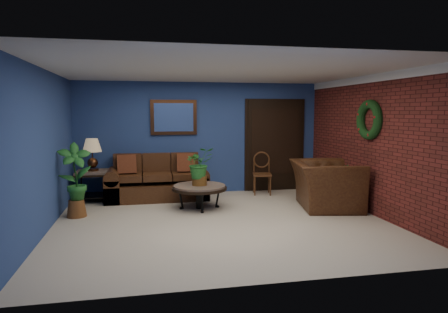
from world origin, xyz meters
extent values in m
plane|color=#C2B3A1|center=(0.00, 0.00, 0.00)|extent=(5.50, 5.50, 0.00)
cube|color=navy|center=(0.00, 2.50, 1.25)|extent=(5.50, 0.04, 2.50)
cube|color=navy|center=(-2.75, 0.00, 1.25)|extent=(0.04, 5.00, 2.50)
cube|color=maroon|center=(2.75, 0.00, 1.25)|extent=(0.04, 5.00, 2.50)
cube|color=silver|center=(0.00, 0.00, 2.50)|extent=(5.50, 5.00, 0.02)
cube|color=white|center=(2.72, 0.00, 2.43)|extent=(0.03, 5.00, 0.14)
cube|color=#482816|center=(-0.60, 2.46, 1.72)|extent=(1.02, 0.06, 0.77)
cube|color=black|center=(1.75, 2.47, 1.05)|extent=(1.44, 0.06, 2.18)
torus|color=black|center=(2.69, 0.05, 1.70)|extent=(0.16, 0.72, 0.72)
cube|color=#4E2F16|center=(-1.00, 2.00, 0.17)|extent=(2.12, 0.91, 0.35)
cube|color=#4E2F16|center=(-1.00, 2.33, 0.49)|extent=(1.81, 0.25, 0.87)
cube|color=#4E2F16|center=(-1.61, 1.94, 0.50)|extent=(0.58, 0.63, 0.13)
cube|color=#4E2F16|center=(-1.00, 1.94, 0.50)|extent=(0.58, 0.63, 0.13)
cube|color=#4E2F16|center=(-0.40, 1.94, 0.50)|extent=(0.58, 0.63, 0.13)
cube|color=#4E2F16|center=(-1.91, 2.00, 0.24)|extent=(0.31, 0.91, 0.48)
cube|color=#4E2F16|center=(-0.10, 2.00, 0.24)|extent=(0.31, 0.91, 0.48)
cube|color=brown|center=(-1.62, 1.98, 0.76)|extent=(0.39, 0.12, 0.39)
cube|color=brown|center=(-0.39, 1.98, 0.76)|extent=(0.39, 0.12, 0.39)
cylinder|color=#56504B|center=(-0.24, 1.01, 0.42)|extent=(0.99, 0.99, 0.05)
cylinder|color=black|center=(-0.24, 1.01, 0.39)|extent=(1.05, 1.05, 0.05)
cylinder|color=black|center=(-0.24, 1.01, 0.20)|extent=(0.14, 0.14, 0.40)
cube|color=#56504B|center=(-2.30, 2.05, 0.61)|extent=(0.66, 0.66, 0.05)
cube|color=black|center=(-2.30, 2.05, 0.57)|extent=(0.70, 0.70, 0.04)
cube|color=black|center=(-2.30, 2.05, 0.12)|extent=(0.59, 0.59, 0.03)
cylinder|color=black|center=(-2.58, 1.77, 0.31)|extent=(0.03, 0.03, 0.61)
cylinder|color=black|center=(-2.02, 1.77, 0.31)|extent=(0.03, 0.03, 0.61)
cylinder|color=black|center=(-2.58, 2.33, 0.31)|extent=(0.03, 0.03, 0.61)
cylinder|color=black|center=(-2.02, 2.33, 0.31)|extent=(0.03, 0.03, 0.61)
cylinder|color=#482816|center=(-2.30, 2.05, 0.66)|extent=(0.23, 0.23, 0.05)
sphere|color=#482816|center=(-2.30, 2.05, 0.78)|extent=(0.21, 0.21, 0.21)
cylinder|color=#482816|center=(-2.30, 2.05, 0.95)|extent=(0.02, 0.02, 0.27)
cone|color=tan|center=(-2.30, 2.05, 1.14)|extent=(0.38, 0.38, 0.27)
cube|color=#533117|center=(1.32, 2.05, 0.44)|extent=(0.48, 0.48, 0.04)
torus|color=#533117|center=(1.36, 2.23, 0.76)|extent=(0.38, 0.11, 0.38)
cylinder|color=#533117|center=(1.12, 1.92, 0.21)|extent=(0.03, 0.03, 0.42)
cylinder|color=#533117|center=(1.45, 1.85, 0.21)|extent=(0.03, 0.03, 0.42)
cylinder|color=#533117|center=(1.19, 2.25, 0.21)|extent=(0.03, 0.03, 0.42)
cylinder|color=#533117|center=(1.53, 2.18, 0.21)|extent=(0.03, 0.03, 0.42)
imported|color=#4E2F16|center=(2.15, 0.59, 0.45)|extent=(1.44, 1.58, 0.89)
cylinder|color=brown|center=(-0.24, 1.01, 0.54)|extent=(0.28, 0.28, 0.18)
imported|color=#1B581E|center=(-0.24, 1.01, 0.88)|extent=(0.63, 0.57, 0.59)
cylinder|color=brown|center=(2.35, 0.45, 0.10)|extent=(0.26, 0.26, 0.20)
imported|color=#1B581E|center=(2.35, 0.45, 0.50)|extent=(0.40, 0.33, 0.71)
cylinder|color=brown|center=(-2.45, 0.83, 0.15)|extent=(0.34, 0.34, 0.30)
imported|color=#1B581E|center=(-2.45, 0.83, 0.78)|extent=(0.64, 0.51, 1.06)
camera|label=1|loc=(-1.27, -6.43, 1.84)|focal=32.00mm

